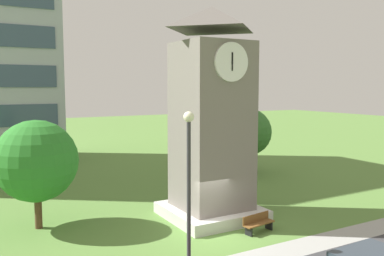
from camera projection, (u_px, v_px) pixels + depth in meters
The scene contains 6 objects.
ground_plane at pixel (218, 236), 19.59m from camera, with size 160.00×160.00×0.00m, color #567F38.
clock_tower at pixel (212, 125), 22.01m from camera, with size 4.76×4.76×11.31m.
park_bench at pixel (258, 223), 20.13m from camera, with size 1.85×0.76×0.88m.
street_lamp at pixel (189, 183), 13.81m from camera, with size 0.36×0.36×6.32m.
tree_streetside at pixel (248, 132), 33.59m from camera, with size 3.85×3.85×5.38m.
tree_by_building at pixel (36, 161), 20.41m from camera, with size 4.10×4.10×5.51m.
Camera 1 is at (-10.36, -15.94, 7.13)m, focal length 38.34 mm.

